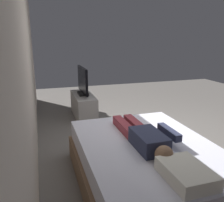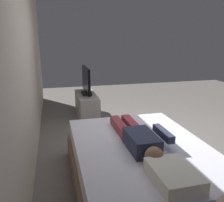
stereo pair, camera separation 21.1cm
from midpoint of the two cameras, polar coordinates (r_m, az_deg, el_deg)
ground_plane at (r=3.91m, az=10.85°, el=-10.82°), size 10.00×10.00×0.00m
back_wall at (r=3.58m, az=-18.47°, el=9.68°), size 6.40×0.10×2.80m
bed at (r=2.83m, az=9.21°, el=-15.48°), size 2.07×1.52×0.54m
pillow at (r=2.12m, az=17.59°, el=-16.85°), size 0.48×0.34×0.12m
person at (r=2.68m, az=8.69°, el=-8.70°), size 1.26×0.46×0.18m
remote at (r=3.00m, az=14.73°, el=-7.86°), size 0.15×0.04×0.02m
tv_stand at (r=5.17m, az=-4.96°, el=-1.07°), size 1.10×0.40×0.50m
tv at (r=5.05m, az=-5.10°, el=4.76°), size 0.88×0.20×0.59m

